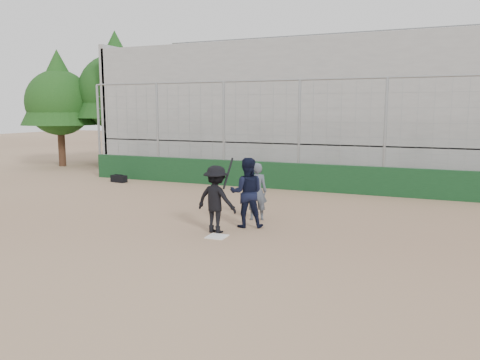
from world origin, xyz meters
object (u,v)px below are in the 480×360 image
at_px(umpire, 256,194).
at_px(equipment_bag, 119,179).
at_px(batter_at_plate, 216,199).
at_px(catcher_crouched, 247,204).

relative_size(umpire, equipment_bag, 1.97).
xyz_separation_m(umpire, equipment_bag, (-7.53, 4.04, -0.55)).
distance_m(umpire, equipment_bag, 8.56).
bearing_deg(equipment_bag, batter_at_plate, -38.48).
height_order(batter_at_plate, umpire, batter_at_plate).
bearing_deg(batter_at_plate, catcher_crouched, 56.21).
bearing_deg(umpire, equipment_bag, -51.00).
bearing_deg(batter_at_plate, umpire, 74.77).
xyz_separation_m(catcher_crouched, umpire, (-0.06, 0.86, 0.10)).
bearing_deg(umpire, batter_at_plate, 52.00).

